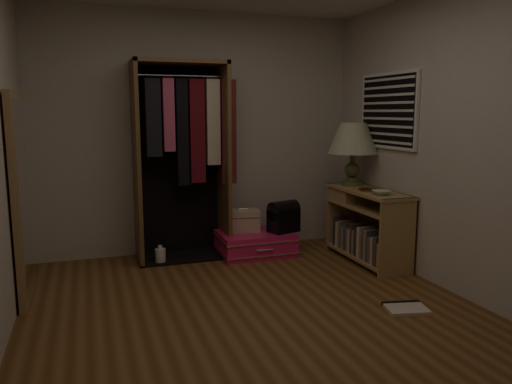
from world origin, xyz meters
TOP-DOWN VIEW (x-y plane):
  - ground at (0.00, 0.00)m, footprint 4.00×4.00m
  - room_walls at (0.08, 0.04)m, footprint 3.52×4.02m
  - console_bookshelf at (1.54, 1.04)m, footprint 0.42×1.12m
  - open_wardrobe at (-0.19, 1.77)m, footprint 1.05×0.50m
  - floor_mirror at (-1.70, 1.00)m, footprint 0.06×0.80m
  - pink_suitcase at (0.51, 1.60)m, footprint 0.81×0.60m
  - train_case at (0.41, 1.70)m, footprint 0.38×0.29m
  - black_bag at (0.81, 1.52)m, footprint 0.36×0.29m
  - table_lamp at (1.54, 1.35)m, footprint 0.59×0.59m
  - brass_tray at (1.54, 0.95)m, footprint 0.28×0.28m
  - ceramic_bowl at (1.49, 0.69)m, footprint 0.20×0.20m
  - white_jug at (-0.52, 1.60)m, footprint 0.13×0.13m
  - floor_book at (1.14, -0.24)m, footprint 0.36×0.31m

SIDE VIEW (x-z plane):
  - ground at x=0.00m, z-range 0.00..0.00m
  - floor_book at x=1.14m, z-range 0.00..0.03m
  - white_jug at x=-0.52m, z-range -0.01..0.17m
  - pink_suitcase at x=0.51m, z-range 0.00..0.25m
  - train_case at x=0.41m, z-range 0.24..0.49m
  - console_bookshelf at x=1.54m, z-range 0.02..0.77m
  - black_bag at x=0.81m, z-range 0.25..0.59m
  - brass_tray at x=1.54m, z-range 0.75..0.77m
  - ceramic_bowl at x=1.49m, z-range 0.75..0.79m
  - floor_mirror at x=-1.70m, z-range 0.00..1.70m
  - open_wardrobe at x=-0.19m, z-range 0.19..2.24m
  - table_lamp at x=1.54m, z-range 0.91..1.58m
  - room_walls at x=0.08m, z-range 0.20..2.80m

